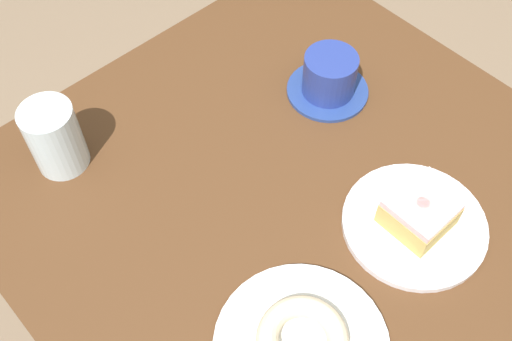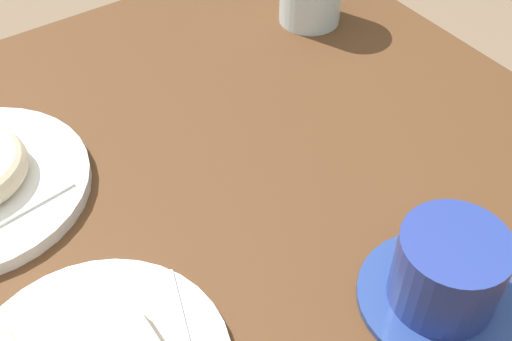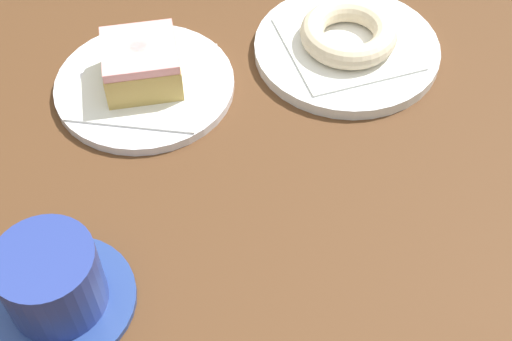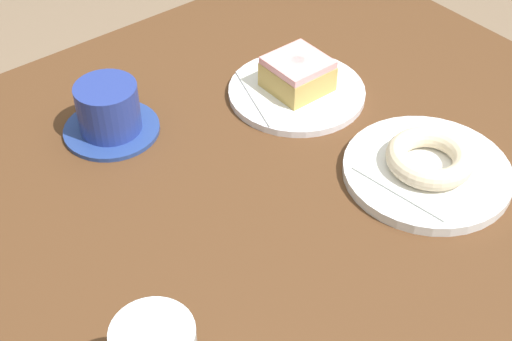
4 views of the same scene
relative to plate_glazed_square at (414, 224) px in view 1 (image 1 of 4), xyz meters
name	(u,v)px [view 1 (image 1 of 4)]	position (x,y,z in m)	size (l,w,h in m)	color
table	(321,258)	(0.09, 0.08, -0.14)	(0.95, 0.83, 0.78)	#4F301A
plate_glazed_square	(414,224)	(0.00, 0.00, 0.00)	(0.21, 0.21, 0.01)	white
napkin_glazed_square	(415,222)	(0.00, 0.00, 0.01)	(0.15, 0.15, 0.00)	white
donut_glazed_square	(419,212)	(0.00, 0.00, 0.03)	(0.08, 0.08, 0.05)	tan
donut_sugar_ring	(303,340)	(-0.02, 0.25, 0.03)	(0.12, 0.12, 0.03)	beige
water_glass	(55,138)	(0.44, 0.31, 0.05)	(0.08, 0.08, 0.11)	silver
coffee_cup	(329,77)	(0.26, -0.10, 0.03)	(0.14, 0.14, 0.08)	navy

